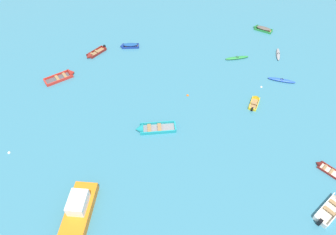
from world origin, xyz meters
TOP-DOWN VIEW (x-y plane):
  - rowboat_maroon_far_back at (13.46, 13.36)m, footprint 2.11×2.76m
  - kayak_green_foreground_center at (12.66, 32.87)m, footprint 3.59×0.76m
  - motor_launch_orange_near_camera at (-10.69, 13.65)m, footprint 3.96×6.82m
  - kayak_blue_near_right at (16.36, 26.66)m, footprint 3.37×2.31m
  - rowboat_turquoise_near_left at (-2.75, 22.58)m, footprint 4.71×2.08m
  - kayak_grey_back_row_center at (18.96, 32.24)m, footprint 1.94×3.09m
  - rowboat_deep_blue_center at (-2.32, 39.79)m, footprint 3.03×1.49m
  - rowboat_yellow_far_right at (11.20, 23.92)m, footprint 2.33×2.62m
  - rowboat_white_outer_right at (11.99, 9.47)m, footprint 4.13×2.78m
  - rowboat_maroon_midfield_left at (-7.68, 38.81)m, footprint 3.36×2.93m
  - rowboat_red_midfield_right at (-11.37, 34.83)m, footprint 4.33×2.80m
  - rowboat_green_far_left at (19.74, 39.59)m, footprint 2.98×3.04m
  - mooring_buoy_midfield at (-17.45, 23.04)m, footprint 0.30×0.30m
  - mooring_buoy_outer_edge at (3.38, 26.98)m, footprint 0.33×0.33m
  - mooring_buoy_between_boats_right at (13.20, 26.19)m, footprint 0.29×0.29m

SIDE VIEW (x-z plane):
  - mooring_buoy_midfield at x=-17.45m, z-range -0.15..0.15m
  - mooring_buoy_outer_edge at x=3.38m, z-range -0.16..0.16m
  - mooring_buoy_between_boats_right at x=13.20m, z-range -0.15..0.15m
  - rowboat_maroon_far_back at x=13.46m, z-range -0.33..0.56m
  - kayak_grey_back_row_center at x=18.96m, z-range -0.01..0.30m
  - rowboat_yellow_far_right at x=11.20m, z-range -0.27..0.57m
  - kayak_green_foreground_center at x=12.66m, z-range -0.01..0.33m
  - kayak_blue_near_right at x=16.36m, z-range -0.01..0.33m
  - rowboat_maroon_midfield_left at x=-7.68m, z-range -0.34..0.67m
  - rowboat_red_midfield_right at x=-11.37m, z-range -0.51..0.87m
  - rowboat_turquoise_near_left at x=-2.75m, z-range -0.47..0.87m
  - rowboat_white_outer_right at x=11.99m, z-range -0.35..0.80m
  - rowboat_green_far_left at x=19.74m, z-range -0.28..0.79m
  - rowboat_deep_blue_center at x=-2.32m, z-range -0.18..0.71m
  - motor_launch_orange_near_camera at x=-10.69m, z-range -0.54..1.84m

